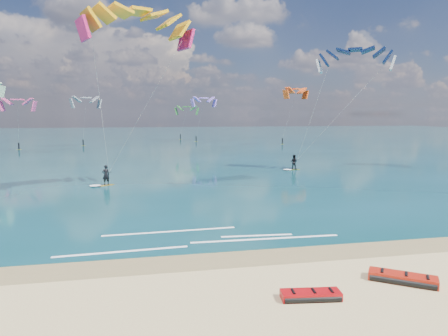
# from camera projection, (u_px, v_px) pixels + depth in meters

# --- Properties ---
(ground) EXTENTS (320.00, 320.00, 0.00)m
(ground) POSITION_uv_depth(u_px,v_px,m) (158.00, 166.00, 55.18)
(ground) COLOR tan
(ground) RESTS_ON ground
(wet_sand_strip) EXTENTS (320.00, 2.40, 0.01)m
(wet_sand_strip) POSITION_uv_depth(u_px,v_px,m) (184.00, 262.00, 19.20)
(wet_sand_strip) COLOR brown
(wet_sand_strip) RESTS_ON ground
(sea) EXTENTS (320.00, 200.00, 0.04)m
(sea) POSITION_uv_depth(u_px,v_px,m) (151.00, 138.00, 117.40)
(sea) COLOR #0A373B
(sea) RESTS_ON ground
(packed_kite_left) EXTENTS (2.59, 1.32, 0.37)m
(packed_kite_left) POSITION_uv_depth(u_px,v_px,m) (311.00, 299.00, 15.39)
(packed_kite_left) COLOR #AD090D
(packed_kite_left) RESTS_ON ground
(packed_kite_mid) EXTENTS (3.07, 2.65, 0.43)m
(packed_kite_mid) POSITION_uv_depth(u_px,v_px,m) (402.00, 282.00, 16.93)
(packed_kite_mid) COLOR red
(packed_kite_mid) RESTS_ON ground
(kitesurfer_main) EXTENTS (12.03, 8.59, 17.56)m
(kitesurfer_main) POSITION_uv_depth(u_px,v_px,m) (122.00, 91.00, 36.06)
(kitesurfer_main) COLOR gold
(kitesurfer_main) RESTS_ON sea
(kitesurfer_far) EXTENTS (13.37, 7.47, 16.34)m
(kitesurfer_far) POSITION_uv_depth(u_px,v_px,m) (326.00, 102.00, 48.39)
(kitesurfer_far) COLOR #9ABF1C
(kitesurfer_far) RESTS_ON sea
(shoreline_foam) EXTENTS (15.63, 3.67, 0.01)m
(shoreline_foam) POSITION_uv_depth(u_px,v_px,m) (203.00, 239.00, 22.66)
(shoreline_foam) COLOR white
(shoreline_foam) RESTS_ON ground
(distant_kites) EXTENTS (81.21, 38.53, 12.96)m
(distant_kites) POSITION_uv_depth(u_px,v_px,m) (113.00, 121.00, 88.99)
(distant_kites) COLOR #F35015
(distant_kites) RESTS_ON ground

